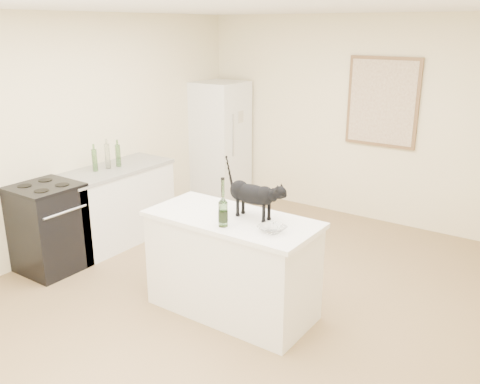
# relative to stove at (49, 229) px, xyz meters

# --- Properties ---
(floor) EXTENTS (5.50, 5.50, 0.00)m
(floor) POSITION_rel_stove_xyz_m (1.95, 0.60, -0.45)
(floor) COLOR #90724D
(floor) RESTS_ON ground
(ceiling) EXTENTS (5.50, 5.50, 0.00)m
(ceiling) POSITION_rel_stove_xyz_m (1.95, 0.60, 2.15)
(ceiling) COLOR white
(ceiling) RESTS_ON ground
(wall_back) EXTENTS (4.50, 0.00, 4.50)m
(wall_back) POSITION_rel_stove_xyz_m (1.95, 3.35, 0.85)
(wall_back) COLOR #FBECC2
(wall_back) RESTS_ON ground
(wall_left) EXTENTS (0.00, 5.50, 5.50)m
(wall_left) POSITION_rel_stove_xyz_m (-0.30, 0.60, 0.85)
(wall_left) COLOR #FBECC2
(wall_left) RESTS_ON ground
(island_base) EXTENTS (1.44, 0.67, 0.86)m
(island_base) POSITION_rel_stove_xyz_m (2.05, 0.40, -0.02)
(island_base) COLOR white
(island_base) RESTS_ON floor
(island_top) EXTENTS (1.50, 0.70, 0.04)m
(island_top) POSITION_rel_stove_xyz_m (2.05, 0.40, 0.43)
(island_top) COLOR white
(island_top) RESTS_ON island_base
(left_cabinets) EXTENTS (0.60, 1.40, 0.86)m
(left_cabinets) POSITION_rel_stove_xyz_m (0.00, 0.90, -0.02)
(left_cabinets) COLOR white
(left_cabinets) RESTS_ON floor
(left_countertop) EXTENTS (0.62, 1.44, 0.04)m
(left_countertop) POSITION_rel_stove_xyz_m (0.00, 0.90, 0.43)
(left_countertop) COLOR gray
(left_countertop) RESTS_ON left_cabinets
(stove) EXTENTS (0.60, 0.60, 0.90)m
(stove) POSITION_rel_stove_xyz_m (0.00, 0.00, 0.00)
(stove) COLOR black
(stove) RESTS_ON floor
(fridge) EXTENTS (0.68, 0.68, 1.70)m
(fridge) POSITION_rel_stove_xyz_m (0.00, 2.95, 0.40)
(fridge) COLOR white
(fridge) RESTS_ON floor
(artwork_frame) EXTENTS (0.90, 0.03, 1.10)m
(artwork_frame) POSITION_rel_stove_xyz_m (2.25, 3.32, 1.10)
(artwork_frame) COLOR brown
(artwork_frame) RESTS_ON wall_back
(artwork_canvas) EXTENTS (0.82, 0.00, 1.02)m
(artwork_canvas) POSITION_rel_stove_xyz_m (2.25, 3.30, 1.10)
(artwork_canvas) COLOR beige
(artwork_canvas) RESTS_ON wall_back
(black_cat) EXTENTS (0.54, 0.17, 0.37)m
(black_cat) POSITION_rel_stove_xyz_m (2.20, 0.49, 0.64)
(black_cat) COLOR black
(black_cat) RESTS_ON island_top
(wine_bottle) EXTENTS (0.09, 0.09, 0.36)m
(wine_bottle) POSITION_rel_stove_xyz_m (2.11, 0.19, 0.63)
(wine_bottle) COLOR #2A5020
(wine_bottle) RESTS_ON island_top
(glass_bowl) EXTENTS (0.26, 0.26, 0.05)m
(glass_bowl) POSITION_rel_stove_xyz_m (2.51, 0.31, 0.48)
(glass_bowl) COLOR white
(glass_bowl) RESTS_ON island_top
(fridge_paper) EXTENTS (0.01, 0.13, 0.17)m
(fridge_paper) POSITION_rel_stove_xyz_m (0.34, 2.99, 0.78)
(fridge_paper) COLOR beige
(fridge_paper) RESTS_ON fridge
(counter_bottle_cluster) EXTENTS (0.12, 0.35, 0.28)m
(counter_bottle_cluster) POSITION_rel_stove_xyz_m (-0.02, 0.86, 0.58)
(counter_bottle_cluster) COLOR #1B4D19
(counter_bottle_cluster) RESTS_ON left_countertop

